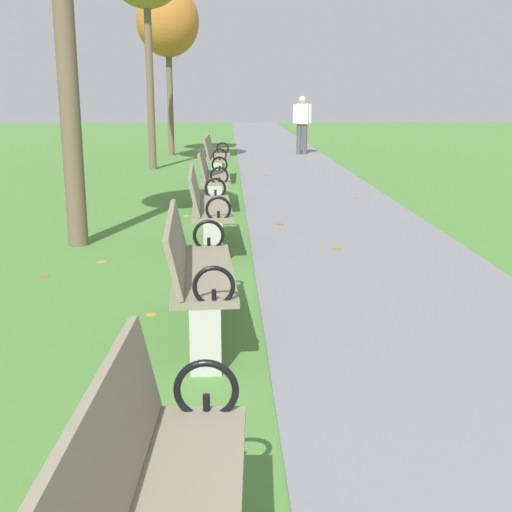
{
  "coord_description": "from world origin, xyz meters",
  "views": [
    {
      "loc": [
        -0.26,
        1.15,
        1.78
      ],
      "look_at": [
        -0.05,
        6.07,
        0.55
      ],
      "focal_mm": 46.62,
      "sensor_mm": 36.0,
      "label": 1
    }
  ],
  "objects_px": {
    "park_bench_5": "(212,177)",
    "pedestrian_walking": "(302,122)",
    "park_bench_3": "(196,271)",
    "park_bench_4": "(207,207)",
    "park_bench_6": "(216,157)",
    "tree_3": "(168,23)"
  },
  "relations": [
    {
      "from": "park_bench_5",
      "to": "pedestrian_walking",
      "type": "xyz_separation_m",
      "value": [
        2.36,
        8.8,
        0.44
      ]
    },
    {
      "from": "park_bench_3",
      "to": "park_bench_4",
      "type": "bearing_deg",
      "value": 90.0
    },
    {
      "from": "park_bench_3",
      "to": "pedestrian_walking",
      "type": "relative_size",
      "value": 1.0
    },
    {
      "from": "park_bench_6",
      "to": "tree_3",
      "type": "distance_m",
      "value": 6.61
    },
    {
      "from": "park_bench_4",
      "to": "park_bench_5",
      "type": "bearing_deg",
      "value": 90.0
    },
    {
      "from": "tree_3",
      "to": "pedestrian_walking",
      "type": "distance_m",
      "value": 4.56
    },
    {
      "from": "park_bench_5",
      "to": "pedestrian_walking",
      "type": "bearing_deg",
      "value": 75.0
    },
    {
      "from": "park_bench_5",
      "to": "tree_3",
      "type": "xyz_separation_m",
      "value": [
        -1.35,
        8.84,
        3.09
      ]
    },
    {
      "from": "park_bench_4",
      "to": "tree_3",
      "type": "height_order",
      "value": "tree_3"
    },
    {
      "from": "pedestrian_walking",
      "to": "park_bench_6",
      "type": "bearing_deg",
      "value": -112.67
    },
    {
      "from": "park_bench_4",
      "to": "park_bench_5",
      "type": "height_order",
      "value": "same"
    },
    {
      "from": "tree_3",
      "to": "pedestrian_walking",
      "type": "bearing_deg",
      "value": -0.59
    },
    {
      "from": "park_bench_4",
      "to": "park_bench_6",
      "type": "distance_m",
      "value": 5.91
    },
    {
      "from": "park_bench_4",
      "to": "park_bench_5",
      "type": "relative_size",
      "value": 1.01
    },
    {
      "from": "park_bench_6",
      "to": "tree_3",
      "type": "height_order",
      "value": "tree_3"
    },
    {
      "from": "park_bench_4",
      "to": "pedestrian_walking",
      "type": "height_order",
      "value": "pedestrian_walking"
    },
    {
      "from": "park_bench_4",
      "to": "tree_3",
      "type": "bearing_deg",
      "value": 96.65
    },
    {
      "from": "park_bench_3",
      "to": "park_bench_5",
      "type": "height_order",
      "value": "same"
    },
    {
      "from": "park_bench_6",
      "to": "tree_3",
      "type": "bearing_deg",
      "value": 103.37
    },
    {
      "from": "park_bench_3",
      "to": "tree_3",
      "type": "height_order",
      "value": "tree_3"
    },
    {
      "from": "park_bench_3",
      "to": "tree_3",
      "type": "bearing_deg",
      "value": 95.36
    },
    {
      "from": "park_bench_4",
      "to": "park_bench_6",
      "type": "relative_size",
      "value": 1.0
    }
  ]
}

